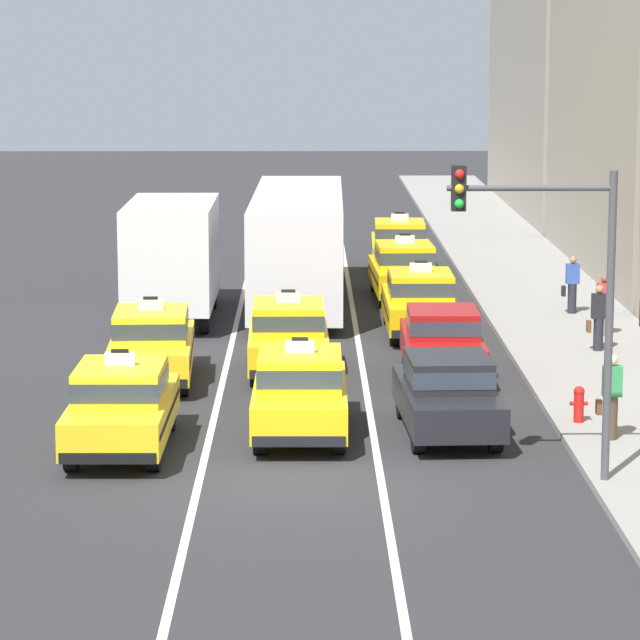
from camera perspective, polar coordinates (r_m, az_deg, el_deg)
name	(u,v)px	position (r m, az deg, el deg)	size (l,w,h in m)	color
ground_plane	(290,482)	(29.43, -1.03, -5.54)	(160.00, 160.00, 0.00)	#2B2B2D
lane_stripe_left_center	(242,299)	(49.03, -2.67, 0.71)	(0.14, 80.00, 0.01)	silver
lane_stripe_center_right	(351,299)	(49.01, 1.07, 0.72)	(0.14, 80.00, 0.01)	silver
sidewalk_curb	(568,326)	(44.59, 8.45, -0.22)	(4.00, 90.00, 0.15)	gray
taxi_left_nearest	(122,405)	(31.56, -6.79, -2.90)	(1.85, 4.57, 1.96)	black
taxi_left_second	(152,344)	(37.58, -5.77, -0.81)	(1.99, 4.63, 1.96)	black
box_truck_left_third	(174,254)	(45.69, -5.01, 2.26)	(2.31, 6.96, 3.27)	black
taxi_center_nearest	(300,391)	(32.54, -0.69, -2.44)	(1.85, 4.57, 1.96)	black
taxi_center_second	(288,335)	(38.40, -1.09, -0.53)	(1.88, 4.58, 1.96)	black
bus_center_third	(298,242)	(47.79, -0.75, 2.68)	(2.68, 11.24, 3.22)	black
taxi_center_fourth	(301,238)	(56.29, -0.66, 2.82)	(1.99, 4.63, 1.96)	black
sedan_right_nearest	(448,392)	(32.65, 4.38, -2.48)	(1.95, 4.37, 1.58)	black
sedan_right_second	(442,340)	(38.06, 4.20, -0.69)	(1.83, 4.33, 1.58)	black
taxi_right_third	(420,301)	(43.25, 3.43, 0.64)	(1.83, 4.56, 1.96)	black
taxi_right_fourth	(404,270)	(48.92, 2.89, 1.73)	(1.94, 4.61, 1.96)	black
taxi_right_fifth	(399,245)	(54.62, 2.73, 2.59)	(1.95, 4.61, 1.96)	black
pedestrian_near_crosswalk	(598,318)	(40.86, 9.47, 0.07)	(0.47, 0.24, 1.60)	#23232D
pedestrian_mid_block	(611,397)	(32.07, 9.90, -2.61)	(0.47, 0.24, 1.63)	#473828
pedestrian_by_storefront	(603,305)	(42.86, 9.64, 0.50)	(0.47, 0.24, 1.56)	slate
pedestrian_trailing	(572,285)	(46.13, 8.59, 1.20)	(0.47, 0.24, 1.57)	#23232D
fire_hydrant	(579,403)	(33.44, 8.82, -2.80)	(0.36, 0.22, 0.73)	red
traffic_light_pole	(554,269)	(28.52, 7.99, 1.72)	(2.87, 0.33, 5.58)	#47474C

